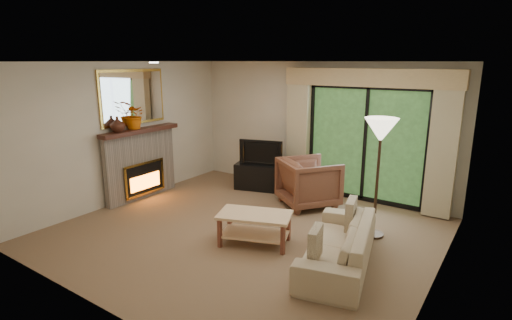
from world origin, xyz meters
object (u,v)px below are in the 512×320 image
Objects in this scene: armchair at (309,182)px; sofa at (339,244)px; media_console at (262,176)px; coffee_table at (255,229)px.

armchair is 0.49× the size of sofa.
coffee_table is at bearing -75.84° from media_console.
media_console is at bearing -142.19° from sofa.
coffee_table is (-1.25, -0.12, -0.05)m from sofa.
coffee_table is (1.34, -2.21, -0.03)m from media_console.
armchair is (1.25, -0.33, 0.17)m from media_console.
sofa is at bearing -14.55° from coffee_table.
media_console reaches higher than coffee_table.
media_console is at bearing 100.88° from coffee_table.
armchair is 0.93× the size of coffee_table.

